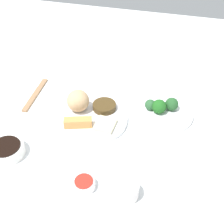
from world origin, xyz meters
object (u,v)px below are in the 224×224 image
Objects in this scene: sauce_ramekin_sweet_and_sour at (84,184)px; chopsticks_pair at (35,94)px; teacup at (126,191)px; main_plate at (92,119)px; soy_sauce_bowl at (7,150)px; broccoli_plate at (162,112)px.

sauce_ramekin_sweet_and_sour is 0.49m from chopsticks_pair.
teacup reaches higher than sauce_ramekin_sweet_and_sour.
sauce_ramekin_sweet_and_sour reaches higher than chopsticks_pair.
teacup reaches higher than main_plate.
soy_sauce_bowl is 0.31m from chopsticks_pair.
broccoli_plate is 1.06× the size of chopsticks_pair.
broccoli_plate is at bearing 65.99° from sauce_ramekin_sweet_and_sour.
sauce_ramekin_sweet_and_sour is (0.27, -0.05, -0.00)m from soy_sauce_bowl.
main_plate reaches higher than chopsticks_pair.
soy_sauce_bowl reaches higher than chopsticks_pair.
main_plate is 0.30m from soy_sauce_bowl.
sauce_ramekin_sweet_and_sour is (0.07, -0.27, 0.01)m from main_plate.
teacup is (0.12, 0.00, 0.01)m from sauce_ramekin_sweet_and_sour.
sauce_ramekin_sweet_and_sour is (-0.17, -0.37, 0.01)m from broccoli_plate.
broccoli_plate is (0.23, 0.10, -0.00)m from main_plate.
soy_sauce_bowl reaches higher than main_plate.
main_plate is 0.33m from teacup.
chopsticks_pair is (-0.45, 0.35, -0.02)m from teacup.
broccoli_plate is at bearing 2.10° from chopsticks_pair.
chopsticks_pair is at bearing -177.90° from broccoli_plate.
main_plate is 0.28m from sauce_ramekin_sweet_and_sour.
teacup is (-0.05, -0.37, 0.02)m from broccoli_plate.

